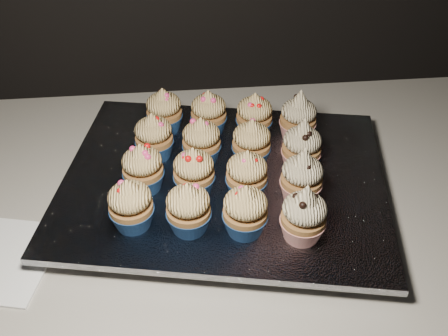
# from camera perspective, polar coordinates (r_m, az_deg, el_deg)

# --- Properties ---
(cabinet) EXTENTS (2.40, 0.60, 0.86)m
(cabinet) POSITION_cam_1_polar(r_m,az_deg,el_deg) (1.20, 0.13, -18.63)
(cabinet) COLOR black
(cabinet) RESTS_ON ground
(worktop) EXTENTS (2.44, 0.64, 0.04)m
(worktop) POSITION_cam_1_polar(r_m,az_deg,el_deg) (0.85, 0.17, -2.55)
(worktop) COLOR beige
(worktop) RESTS_ON cabinet
(baking_tray) EXTENTS (0.53, 0.44, 0.02)m
(baking_tray) POSITION_cam_1_polar(r_m,az_deg,el_deg) (0.81, 0.00, -2.12)
(baking_tray) COLOR black
(baking_tray) RESTS_ON worktop
(foil_lining) EXTENTS (0.57, 0.49, 0.01)m
(foil_lining) POSITION_cam_1_polar(r_m,az_deg,el_deg) (0.80, 0.00, -1.21)
(foil_lining) COLOR silver
(foil_lining) RESTS_ON baking_tray
(cupcake_0) EXTENTS (0.06, 0.06, 0.08)m
(cupcake_0) POSITION_cam_1_polar(r_m,az_deg,el_deg) (0.70, -10.61, -4.19)
(cupcake_0) COLOR navy
(cupcake_0) RESTS_ON foil_lining
(cupcake_1) EXTENTS (0.06, 0.06, 0.08)m
(cupcake_1) POSITION_cam_1_polar(r_m,az_deg,el_deg) (0.69, -4.08, -4.66)
(cupcake_1) COLOR navy
(cupcake_1) RESTS_ON foil_lining
(cupcake_2) EXTENTS (0.06, 0.06, 0.08)m
(cupcake_2) POSITION_cam_1_polar(r_m,az_deg,el_deg) (0.68, 2.44, -4.95)
(cupcake_2) COLOR navy
(cupcake_2) RESTS_ON foil_lining
(cupcake_3) EXTENTS (0.06, 0.06, 0.10)m
(cupcake_3) POSITION_cam_1_polar(r_m,az_deg,el_deg) (0.68, 9.10, -5.38)
(cupcake_3) COLOR #B22218
(cupcake_3) RESTS_ON foil_lining
(cupcake_4) EXTENTS (0.06, 0.06, 0.08)m
(cupcake_4) POSITION_cam_1_polar(r_m,az_deg,el_deg) (0.76, -9.26, -0.07)
(cupcake_4) COLOR navy
(cupcake_4) RESTS_ON foil_lining
(cupcake_5) EXTENTS (0.06, 0.06, 0.08)m
(cupcake_5) POSITION_cam_1_polar(r_m,az_deg,el_deg) (0.74, -3.46, -0.50)
(cupcake_5) COLOR navy
(cupcake_5) RESTS_ON foil_lining
(cupcake_6) EXTENTS (0.06, 0.06, 0.08)m
(cupcake_6) POSITION_cam_1_polar(r_m,az_deg,el_deg) (0.74, 2.61, -0.82)
(cupcake_6) COLOR navy
(cupcake_6) RESTS_ON foil_lining
(cupcake_7) EXTENTS (0.06, 0.06, 0.10)m
(cupcake_7) POSITION_cam_1_polar(r_m,az_deg,el_deg) (0.74, 8.87, -1.04)
(cupcake_7) COLOR #B22218
(cupcake_7) RESTS_ON foil_lining
(cupcake_8) EXTENTS (0.06, 0.06, 0.08)m
(cupcake_8) POSITION_cam_1_polar(r_m,az_deg,el_deg) (0.82, -8.01, 3.51)
(cupcake_8) COLOR navy
(cupcake_8) RESTS_ON foil_lining
(cupcake_9) EXTENTS (0.06, 0.06, 0.08)m
(cupcake_9) POSITION_cam_1_polar(r_m,az_deg,el_deg) (0.80, -2.59, 3.05)
(cupcake_9) COLOR navy
(cupcake_9) RESTS_ON foil_lining
(cupcake_10) EXTENTS (0.06, 0.06, 0.08)m
(cupcake_10) POSITION_cam_1_polar(r_m,az_deg,el_deg) (0.80, 3.15, 2.84)
(cupcake_10) COLOR navy
(cupcake_10) RESTS_ON foil_lining
(cupcake_11) EXTENTS (0.06, 0.06, 0.10)m
(cupcake_11) POSITION_cam_1_polar(r_m,az_deg,el_deg) (0.80, 8.87, 2.42)
(cupcake_11) COLOR #B22218
(cupcake_11) RESTS_ON foil_lining
(cupcake_12) EXTENTS (0.06, 0.06, 0.08)m
(cupcake_12) POSITION_cam_1_polar(r_m,az_deg,el_deg) (0.88, -6.85, 6.44)
(cupcake_12) COLOR navy
(cupcake_12) RESTS_ON foil_lining
(cupcake_13) EXTENTS (0.06, 0.06, 0.08)m
(cupcake_13) POSITION_cam_1_polar(r_m,az_deg,el_deg) (0.87, -1.76, 6.24)
(cupcake_13) COLOR navy
(cupcake_13) RESTS_ON foil_lining
(cupcake_14) EXTENTS (0.06, 0.06, 0.08)m
(cupcake_14) POSITION_cam_1_polar(r_m,az_deg,el_deg) (0.86, 3.47, 5.92)
(cupcake_14) COLOR navy
(cupcake_14) RESTS_ON foil_lining
(cupcake_15) EXTENTS (0.06, 0.06, 0.10)m
(cupcake_15) POSITION_cam_1_polar(r_m,az_deg,el_deg) (0.86, 8.47, 5.72)
(cupcake_15) COLOR #B22218
(cupcake_15) RESTS_ON foil_lining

